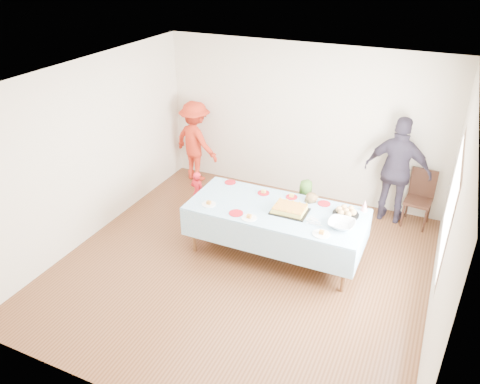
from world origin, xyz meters
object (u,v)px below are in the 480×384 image
object	(u,v)px
party_table	(276,212)
adult_left	(196,142)
dining_chair	(420,195)
birthday_cake	(290,209)

from	to	relation	value
party_table	adult_left	distance (m)	2.86
dining_chair	adult_left	bearing A→B (deg)	-173.38
party_table	birthday_cake	xyz separation A→B (m)	(0.20, -0.01, 0.10)
birthday_cake	adult_left	distance (m)	3.02
dining_chair	adult_left	xyz separation A→B (m)	(-4.08, -0.08, 0.26)
party_table	birthday_cake	world-z (taller)	birthday_cake
party_table	dining_chair	bearing A→B (deg)	45.06
party_table	birthday_cake	size ratio (longest dim) A/B	4.96
party_table	dining_chair	distance (m)	2.56
birthday_cake	dining_chair	size ratio (longest dim) A/B	0.54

